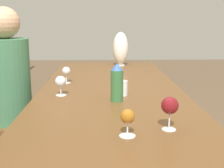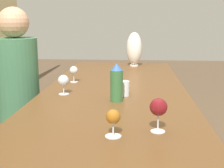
{
  "view_description": "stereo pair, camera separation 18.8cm",
  "coord_description": "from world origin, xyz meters",
  "px_view_note": "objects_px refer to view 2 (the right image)",
  "views": [
    {
      "loc": [
        -1.91,
        0.06,
        1.22
      ],
      "look_at": [
        -0.07,
        0.0,
        0.82
      ],
      "focal_mm": 50.0,
      "sensor_mm": 36.0,
      "label": 1
    },
    {
      "loc": [
        -1.91,
        -0.13,
        1.22
      ],
      "look_at": [
        -0.07,
        0.0,
        0.82
      ],
      "focal_mm": 50.0,
      "sensor_mm": 36.0,
      "label": 2
    }
  ],
  "objects_px": {
    "water_tumbler": "(124,88)",
    "vase": "(134,49)",
    "wine_glass_3": "(74,71)",
    "wine_glass_1": "(158,108)",
    "wine_glass_0": "(113,118)",
    "chair_far": "(10,110)",
    "water_bottle": "(117,83)",
    "wine_glass_2": "(63,81)",
    "person_far": "(19,86)"
  },
  "relations": [
    {
      "from": "vase",
      "to": "wine_glass_2",
      "type": "xyz_separation_m",
      "value": [
        -1.24,
        0.46,
        -0.09
      ]
    },
    {
      "from": "wine_glass_1",
      "to": "wine_glass_2",
      "type": "relative_size",
      "value": 1.19
    },
    {
      "from": "vase",
      "to": "wine_glass_1",
      "type": "height_order",
      "value": "vase"
    },
    {
      "from": "water_bottle",
      "to": "wine_glass_0",
      "type": "bearing_deg",
      "value": -178.11
    },
    {
      "from": "water_tumbler",
      "to": "vase",
      "type": "relative_size",
      "value": 0.28
    },
    {
      "from": "wine_glass_2",
      "to": "person_far",
      "type": "xyz_separation_m",
      "value": [
        0.3,
        0.41,
        -0.11
      ]
    },
    {
      "from": "water_tumbler",
      "to": "wine_glass_1",
      "type": "distance_m",
      "value": 0.66
    },
    {
      "from": "water_bottle",
      "to": "wine_glass_3",
      "type": "relative_size",
      "value": 1.83
    },
    {
      "from": "person_far",
      "to": "chair_far",
      "type": "bearing_deg",
      "value": 90.0
    },
    {
      "from": "wine_glass_2",
      "to": "wine_glass_3",
      "type": "relative_size",
      "value": 1.02
    },
    {
      "from": "water_bottle",
      "to": "water_tumbler",
      "type": "xyz_separation_m",
      "value": [
        0.14,
        -0.04,
        -0.06
      ]
    },
    {
      "from": "water_bottle",
      "to": "wine_glass_2",
      "type": "height_order",
      "value": "water_bottle"
    },
    {
      "from": "water_bottle",
      "to": "wine_glass_0",
      "type": "xyz_separation_m",
      "value": [
        -0.57,
        -0.02,
        -0.03
      ]
    },
    {
      "from": "wine_glass_3",
      "to": "wine_glass_1",
      "type": "bearing_deg",
      "value": -150.83
    },
    {
      "from": "water_bottle",
      "to": "vase",
      "type": "xyz_separation_m",
      "value": [
        1.38,
        -0.1,
        0.07
      ]
    },
    {
      "from": "water_tumbler",
      "to": "wine_glass_3",
      "type": "height_order",
      "value": "wine_glass_3"
    },
    {
      "from": "wine_glass_0",
      "to": "water_tumbler",
      "type": "bearing_deg",
      "value": -1.79
    },
    {
      "from": "water_bottle",
      "to": "chair_far",
      "type": "relative_size",
      "value": 0.24
    },
    {
      "from": "wine_glass_2",
      "to": "chair_far",
      "type": "bearing_deg",
      "value": 59.35
    },
    {
      "from": "water_tumbler",
      "to": "wine_glass_2",
      "type": "height_order",
      "value": "wine_glass_2"
    },
    {
      "from": "wine_glass_1",
      "to": "water_bottle",
      "type": "bearing_deg",
      "value": 23.02
    },
    {
      "from": "chair_far",
      "to": "wine_glass_1",
      "type": "bearing_deg",
      "value": -131.33
    },
    {
      "from": "wine_glass_1",
      "to": "wine_glass_0",
      "type": "bearing_deg",
      "value": 110.41
    },
    {
      "from": "vase",
      "to": "wine_glass_2",
      "type": "height_order",
      "value": "vase"
    },
    {
      "from": "wine_glass_0",
      "to": "vase",
      "type": "bearing_deg",
      "value": -2.39
    },
    {
      "from": "wine_glass_0",
      "to": "chair_far",
      "type": "xyz_separation_m",
      "value": [
        1.01,
        0.88,
        -0.3
      ]
    },
    {
      "from": "wine_glass_2",
      "to": "person_far",
      "type": "bearing_deg",
      "value": 54.28
    },
    {
      "from": "wine_glass_0",
      "to": "person_far",
      "type": "bearing_deg",
      "value": 37.89
    },
    {
      "from": "wine_glass_1",
      "to": "person_far",
      "type": "height_order",
      "value": "person_far"
    },
    {
      "from": "vase",
      "to": "wine_glass_1",
      "type": "bearing_deg",
      "value": -176.61
    },
    {
      "from": "wine_glass_3",
      "to": "chair_far",
      "type": "xyz_separation_m",
      "value": [
        -0.09,
        0.5,
        -0.3
      ]
    },
    {
      "from": "water_bottle",
      "to": "wine_glass_1",
      "type": "xyz_separation_m",
      "value": [
        -0.5,
        -0.21,
        -0.0
      ]
    },
    {
      "from": "water_bottle",
      "to": "person_far",
      "type": "bearing_deg",
      "value": 60.11
    },
    {
      "from": "vase",
      "to": "person_far",
      "type": "bearing_deg",
      "value": 137.25
    },
    {
      "from": "vase",
      "to": "wine_glass_0",
      "type": "xyz_separation_m",
      "value": [
        -1.95,
        0.08,
        -0.1
      ]
    },
    {
      "from": "chair_far",
      "to": "water_bottle",
      "type": "bearing_deg",
      "value": -117.27
    },
    {
      "from": "vase",
      "to": "person_far",
      "type": "xyz_separation_m",
      "value": [
        -0.94,
        0.87,
        -0.2
      ]
    },
    {
      "from": "wine_glass_3",
      "to": "water_bottle",
      "type": "bearing_deg",
      "value": -145.66
    },
    {
      "from": "vase",
      "to": "wine_glass_3",
      "type": "relative_size",
      "value": 2.76
    },
    {
      "from": "wine_glass_1",
      "to": "person_far",
      "type": "distance_m",
      "value": 1.37
    },
    {
      "from": "wine_glass_2",
      "to": "water_tumbler",
      "type": "bearing_deg",
      "value": -91.37
    },
    {
      "from": "water_bottle",
      "to": "wine_glass_1",
      "type": "distance_m",
      "value": 0.54
    },
    {
      "from": "wine_glass_0",
      "to": "person_far",
      "type": "relative_size",
      "value": 0.09
    },
    {
      "from": "water_tumbler",
      "to": "vase",
      "type": "distance_m",
      "value": 1.26
    },
    {
      "from": "water_bottle",
      "to": "wine_glass_0",
      "type": "height_order",
      "value": "water_bottle"
    },
    {
      "from": "water_tumbler",
      "to": "chair_far",
      "type": "bearing_deg",
      "value": 71.13
    },
    {
      "from": "water_bottle",
      "to": "vase",
      "type": "height_order",
      "value": "vase"
    },
    {
      "from": "water_bottle",
      "to": "chair_far",
      "type": "bearing_deg",
      "value": 62.73
    },
    {
      "from": "wine_glass_2",
      "to": "wine_glass_1",
      "type": "bearing_deg",
      "value": -138.59
    },
    {
      "from": "water_tumbler",
      "to": "chair_far",
      "type": "xyz_separation_m",
      "value": [
        0.31,
        0.9,
        -0.26
      ]
    }
  ]
}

